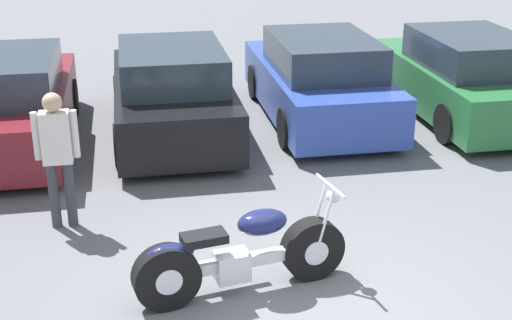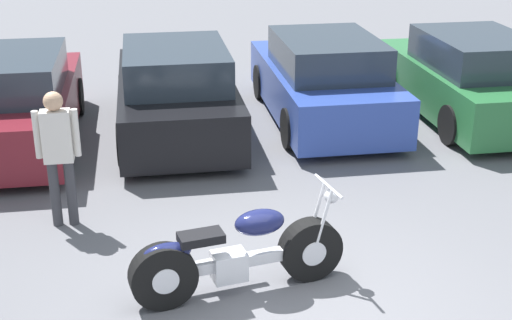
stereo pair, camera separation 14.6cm
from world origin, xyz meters
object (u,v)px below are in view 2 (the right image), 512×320
parked_car_maroon (13,102)px  parked_car_green (469,78)px  motorcycle (237,256)px  person_standing (58,148)px  parked_car_black (176,93)px  parked_car_blue (323,81)px

parked_car_maroon → parked_car_green: 7.59m
motorcycle → person_standing: person_standing is taller
parked_car_black → parked_car_blue: size_ratio=1.00×
parked_car_black → parked_car_blue: same height
parked_car_blue → person_standing: 5.32m
parked_car_blue → person_standing: person_standing is taller
parked_car_black → parked_car_blue: 2.55m
parked_car_maroon → parked_car_blue: 5.08m
motorcycle → parked_car_blue: (2.23, 5.24, 0.27)m
parked_car_maroon → person_standing: bearing=-71.8°
parked_car_blue → parked_car_green: same height
parked_car_black → person_standing: 3.49m
parked_car_maroon → person_standing: (0.99, -3.00, 0.31)m
motorcycle → person_standing: size_ratio=1.33×
parked_car_green → parked_car_blue: bearing=174.2°
person_standing → parked_car_black: bearing=63.6°
parked_car_blue → parked_car_green: 2.54m
parked_car_maroon → parked_car_green: size_ratio=1.00×
parked_car_green → person_standing: person_standing is taller
parked_car_green → person_standing: 7.32m
parked_car_blue → motorcycle: bearing=-113.0°
motorcycle → parked_car_green: parked_car_green is taller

